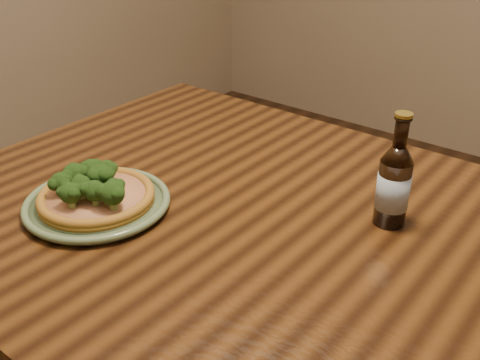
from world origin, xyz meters
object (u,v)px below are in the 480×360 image
Objects in this scene: table at (350,304)px; pizza at (95,193)px; plate at (97,203)px; beer_bottle at (394,184)px.

pizza is at bearing -160.53° from table.
pizza is (-0.00, -0.00, 0.02)m from plate.
pizza is at bearing -99.16° from plate.
table is 7.98× the size of beer_bottle.
plate is 1.26× the size of pizza.
plate is 1.30× the size of beer_bottle.
beer_bottle is (0.43, 0.28, 0.04)m from pizza.
table is 0.48m from pizza.
plate is 0.02m from pizza.
pizza is (-0.43, -0.15, 0.12)m from table.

